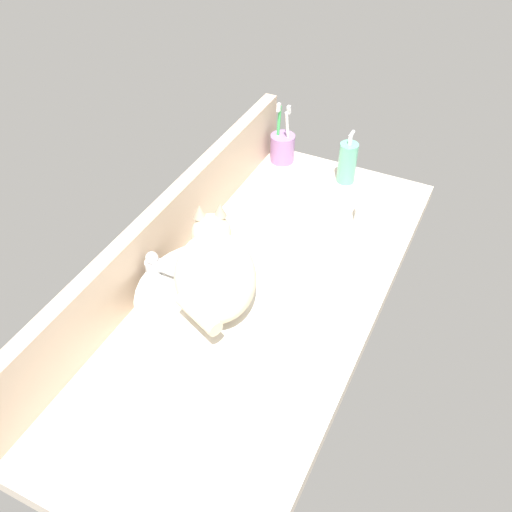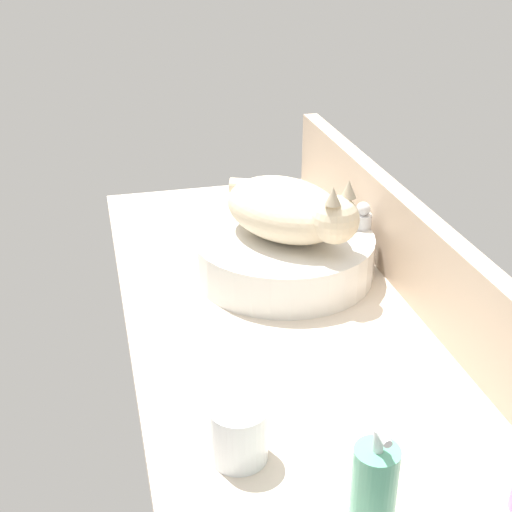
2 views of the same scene
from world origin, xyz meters
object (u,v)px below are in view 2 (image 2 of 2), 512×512
sink_basin (283,255)px  faucet (356,233)px  cat (290,210)px  water_glass (239,436)px  soap_dispenser (374,491)px

sink_basin → faucet: faucet is taller
cat → water_glass: (46.73, -20.22, -10.52)cm
cat → soap_dispenser: bearing=-7.4°
faucet → water_glass: (47.81, -34.13, -3.86)cm
faucet → soap_dispenser: 67.28cm
cat → water_glass: size_ratio=3.80×
soap_dispenser → cat: bearing=172.6°
sink_basin → cat: bearing=35.9°
sink_basin → soap_dispenser: size_ratio=2.24×
cat → water_glass: cat is taller
sink_basin → water_glass: bearing=-22.1°
faucet → soap_dispenser: soap_dispenser is taller
sink_basin → cat: (1.11, 0.80, 9.86)cm
sink_basin → faucet: bearing=89.9°
cat → soap_dispenser: (62.48, -8.14, -7.71)cm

